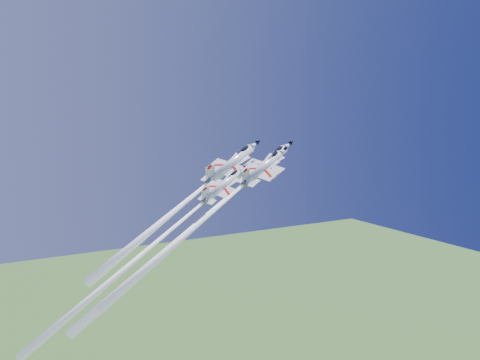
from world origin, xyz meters
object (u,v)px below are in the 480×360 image
jet_left (187,201)px  jet_slot (153,245)px  jet_lead (201,220)px  jet_right (208,215)px

jet_left → jet_slot: bearing=-65.3°
jet_slot → jet_lead: bearing=96.7°
jet_right → jet_slot: 12.56m
jet_lead → jet_slot: size_ratio=1.15×
jet_left → jet_right: jet_left is taller
jet_left → jet_right: (-1.02, -12.93, -1.00)m
jet_lead → jet_left: jet_left is taller
jet_left → jet_slot: (-11.70, -9.44, -6.62)m
jet_lead → jet_left: size_ratio=1.24×
jet_right → jet_slot: bearing=-122.3°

